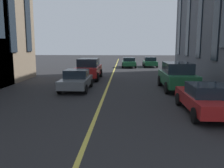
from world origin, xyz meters
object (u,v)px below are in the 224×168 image
Objects in this scene: car_green_mid at (150,62)px; car_grey_oncoming at (76,80)px; car_green_trailing at (177,76)px; car_green_parked_b at (129,62)px; car_red_far at (89,69)px; car_red_parked_a at (206,99)px.

car_green_mid is 19.42m from car_grey_oncoming.
car_green_trailing is 1.21× the size of car_grey_oncoming.
car_green_trailing reaches higher than car_green_mid.
car_green_mid is (0.69, -2.99, -0.00)m from car_green_parked_b.
car_green_parked_b is at bearing 10.04° from car_green_trailing.
car_red_parked_a is at bearing -147.58° from car_red_far.
car_green_trailing is at bearing -125.12° from car_red_far.
car_grey_oncoming is at bearing 167.19° from car_green_parked_b.
car_green_parked_b is at bearing 103.03° from car_green_mid.
car_green_mid and car_grey_oncoming have the same top height.
car_red_parked_a is 12.84m from car_red_far.
car_green_trailing is 1.21× the size of car_green_mid.
car_grey_oncoming is (5.47, 6.96, -0.00)m from car_red_parked_a.
car_red_far is 5.38m from car_grey_oncoming.
car_red_far is (4.84, 6.88, 0.00)m from car_green_trailing.
car_red_parked_a and car_green_parked_b have the same top height.
car_green_mid is 14.50m from car_red_far.
car_red_far is at bearing 32.42° from car_red_parked_a.
car_grey_oncoming is at bearing 94.39° from car_green_trailing.
car_grey_oncoming is (-18.13, 6.96, 0.00)m from car_green_mid.
car_green_mid is (17.60, -0.00, -0.27)m from car_green_trailing.
car_green_trailing is (-16.91, -2.99, 0.27)m from car_green_parked_b.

